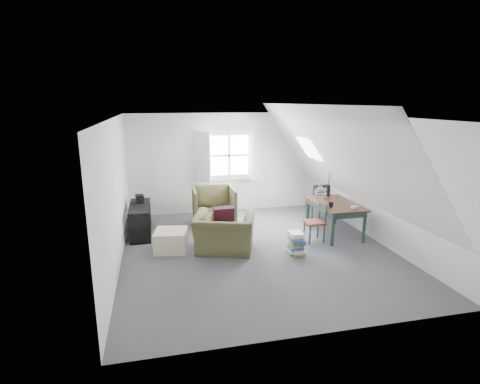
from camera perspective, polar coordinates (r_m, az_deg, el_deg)
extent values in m
plane|color=#48474C|center=(7.28, 2.60, -8.79)|extent=(5.50, 5.50, 0.00)
plane|color=white|center=(6.73, 2.84, 11.29)|extent=(5.50, 5.50, 0.00)
plane|color=silver|center=(9.52, -1.72, 4.44)|extent=(5.00, 0.00, 5.00)
plane|color=silver|center=(4.42, 12.35, -6.94)|extent=(5.00, 0.00, 5.00)
plane|color=silver|center=(6.69, -18.40, -0.25)|extent=(0.00, 5.50, 5.50)
plane|color=silver|center=(7.93, 20.42, 1.69)|extent=(0.00, 5.50, 5.50)
plane|color=white|center=(6.56, -10.44, 4.64)|extent=(3.19, 5.50, 4.48)
plane|color=white|center=(7.36, 14.52, 5.41)|extent=(3.19, 5.50, 4.48)
cube|color=white|center=(9.47, -1.70, 5.62)|extent=(1.30, 0.04, 1.30)
cube|color=white|center=(9.21, -5.68, 5.32)|extent=(0.35, 0.35, 1.25)
cube|color=white|center=(9.47, 2.54, 5.61)|extent=(0.35, 0.35, 1.25)
cube|color=white|center=(9.46, -1.69, 5.61)|extent=(1.00, 0.02, 1.00)
cube|color=white|center=(9.45, -1.67, 5.59)|extent=(1.08, 0.04, 0.05)
cube|color=white|center=(9.45, -1.67, 5.59)|extent=(0.05, 0.04, 1.08)
cube|color=white|center=(8.53, 10.53, 6.50)|extent=(0.35, 0.75, 0.47)
imported|color=#464625|center=(7.25, -2.35, -8.86)|extent=(1.34, 1.25, 0.71)
imported|color=#464625|center=(8.75, -3.96, -4.87)|extent=(0.98, 1.01, 0.88)
cube|color=#3B1021|center=(7.17, -2.62, -3.71)|extent=(0.42, 0.26, 0.42)
cube|color=#C2B794|center=(7.30, -10.48, -7.27)|extent=(0.69, 0.69, 0.39)
cube|color=#361F12|center=(8.15, 14.31, -1.73)|extent=(0.83, 1.38, 0.04)
cube|color=#213732|center=(8.17, 14.28, -2.23)|extent=(0.74, 1.29, 0.11)
cylinder|color=#213732|center=(7.57, 13.95, -5.63)|extent=(0.06, 0.06, 0.65)
cylinder|color=#213732|center=(7.90, 18.40, -5.13)|extent=(0.06, 0.06, 0.65)
cylinder|color=#213732|center=(8.64, 10.31, -3.03)|extent=(0.06, 0.06, 0.65)
cylinder|color=#213732|center=(8.92, 14.35, -2.71)|extent=(0.06, 0.06, 0.65)
sphere|color=silver|center=(8.44, 12.09, -0.03)|extent=(0.24, 0.24, 0.24)
cylinder|color=silver|center=(8.40, 12.14, 0.98)|extent=(0.08, 0.08, 0.13)
cylinder|color=black|center=(8.63, 13.32, 0.20)|extent=(0.08, 0.08, 0.26)
cylinder|color=#3F2D1E|center=(8.57, 13.42, 2.04)|extent=(0.03, 0.05, 0.46)
cylinder|color=#3F2D1E|center=(8.59, 13.48, 2.06)|extent=(0.05, 0.06, 0.46)
cylinder|color=#3F2D1E|center=(8.56, 13.39, 2.02)|extent=(0.05, 0.08, 0.46)
imported|color=black|center=(7.78, 13.67, -2.29)|extent=(0.14, 0.14, 0.10)
cube|color=white|center=(7.85, 17.11, -2.20)|extent=(0.14, 0.10, 0.04)
cube|color=#602816|center=(9.08, 11.57, -1.41)|extent=(0.43, 0.43, 0.05)
cylinder|color=#213732|center=(9.37, 12.03, -2.49)|extent=(0.04, 0.04, 0.44)
cylinder|color=#213732|center=(9.07, 12.94, -3.08)|extent=(0.04, 0.04, 0.44)
cylinder|color=#213732|center=(9.23, 10.08, -2.64)|extent=(0.04, 0.04, 0.44)
cylinder|color=#213732|center=(8.93, 10.94, -3.24)|extent=(0.04, 0.04, 0.44)
cylinder|color=#213732|center=(8.93, 13.15, -0.27)|extent=(0.04, 0.04, 0.46)
cylinder|color=#213732|center=(8.79, 11.12, -0.40)|extent=(0.04, 0.04, 0.46)
cube|color=#213732|center=(8.82, 12.20, 0.82)|extent=(0.34, 0.03, 0.08)
cube|color=#213732|center=(8.85, 12.16, -0.02)|extent=(0.34, 0.03, 0.06)
cube|color=#602816|center=(7.72, 11.27, -4.54)|extent=(0.37, 0.37, 0.04)
cylinder|color=#213732|center=(7.86, 9.74, -5.74)|extent=(0.03, 0.03, 0.38)
cylinder|color=#213732|center=(7.98, 11.76, -5.54)|extent=(0.03, 0.03, 0.38)
cylinder|color=#213732|center=(7.60, 10.61, -6.47)|extent=(0.03, 0.03, 0.38)
cylinder|color=#213732|center=(7.72, 12.68, -6.25)|extent=(0.03, 0.03, 0.38)
cylinder|color=#213732|center=(7.86, 12.02, -2.75)|extent=(0.03, 0.03, 0.40)
cylinder|color=#213732|center=(7.60, 12.96, -3.37)|extent=(0.03, 0.03, 0.40)
cube|color=#213732|center=(7.69, 12.54, -1.91)|extent=(0.03, 0.30, 0.07)
cube|color=#213732|center=(7.72, 12.50, -2.74)|extent=(0.03, 0.30, 0.05)
cube|color=black|center=(8.36, -14.80, -6.09)|extent=(0.42, 1.25, 0.03)
cube|color=black|center=(8.27, -14.92, -4.16)|extent=(0.42, 1.25, 0.03)
cube|color=black|center=(8.18, -15.06, -2.07)|extent=(0.42, 1.25, 0.03)
cube|color=black|center=(7.69, -15.06, -5.52)|extent=(0.42, 0.03, 0.62)
cube|color=black|center=(8.85, -14.81, -2.97)|extent=(0.42, 0.03, 0.62)
cube|color=#264C99|center=(7.98, -14.92, -6.19)|extent=(0.19, 0.21, 0.23)
cube|color=red|center=(8.42, -14.83, -5.12)|extent=(0.19, 0.25, 0.23)
cube|color=white|center=(8.03, -15.02, -3.76)|extent=(0.19, 0.23, 0.21)
cube|color=black|center=(8.40, -15.04, -1.02)|extent=(0.19, 0.24, 0.18)
cube|color=#B29933|center=(7.17, 8.66, -9.14)|extent=(0.22, 0.29, 0.04)
cube|color=white|center=(7.16, 8.39, -8.85)|extent=(0.28, 0.32, 0.04)
cube|color=white|center=(7.14, 8.77, -8.61)|extent=(0.24, 0.31, 0.04)
cube|color=#337F4C|center=(7.11, 8.35, -8.39)|extent=(0.24, 0.30, 0.03)
cube|color=#264C99|center=(7.09, 8.61, -8.23)|extent=(0.26, 0.33, 0.03)
cube|color=#B29933|center=(7.10, 8.53, -7.96)|extent=(0.22, 0.29, 0.03)
cube|color=#B29933|center=(7.11, 8.54, -7.67)|extent=(0.26, 0.32, 0.04)
cube|color=#264C99|center=(7.07, 8.87, -7.48)|extent=(0.26, 0.33, 0.04)
cube|color=#264C99|center=(7.05, 8.72, -7.22)|extent=(0.26, 0.32, 0.04)
cube|color=#B29933|center=(7.08, 8.51, -6.80)|extent=(0.24, 0.30, 0.04)
cube|color=white|center=(7.05, 8.45, -6.52)|extent=(0.24, 0.28, 0.04)
cube|color=white|center=(7.05, 8.49, -6.20)|extent=(0.24, 0.29, 0.03)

